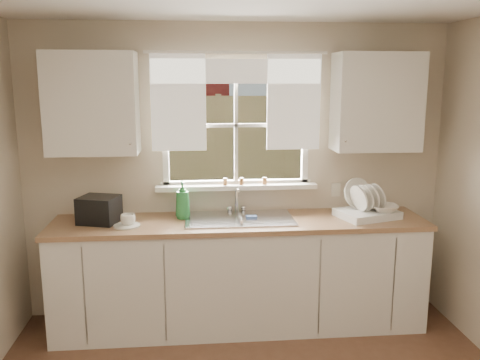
{
  "coord_description": "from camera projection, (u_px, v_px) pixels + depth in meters",
  "views": [
    {
      "loc": [
        -0.36,
        -2.28,
        2.04
      ],
      "look_at": [
        0.0,
        1.65,
        1.25
      ],
      "focal_mm": 38.0,
      "sensor_mm": 36.0,
      "label": 1
    }
  ],
  "objects": [
    {
      "name": "room_walls",
      "position": [
        274.0,
        255.0,
        2.36
      ],
      "size": [
        3.62,
        4.02,
        2.5
      ],
      "color": "beige",
      "rests_on": "ground"
    },
    {
      "name": "window",
      "position": [
        236.0,
        145.0,
        4.33
      ],
      "size": [
        1.38,
        0.16,
        1.06
      ],
      "color": "white",
      "rests_on": "room_walls"
    },
    {
      "name": "curtains",
      "position": [
        237.0,
        92.0,
        4.19
      ],
      "size": [
        1.5,
        0.03,
        0.81
      ],
      "color": "white",
      "rests_on": "room_walls"
    },
    {
      "name": "base_cabinets",
      "position": [
        240.0,
        275.0,
        4.22
      ],
      "size": [
        3.0,
        0.62,
        0.87
      ],
      "primitive_type": "cube",
      "color": "silver",
      "rests_on": "ground"
    },
    {
      "name": "countertop",
      "position": [
        240.0,
        223.0,
        4.13
      ],
      "size": [
        3.04,
        0.65,
        0.04
      ],
      "primitive_type": "cube",
      "color": "#946D4A",
      "rests_on": "base_cabinets"
    },
    {
      "name": "upper_cabinet_left",
      "position": [
        92.0,
        103.0,
        3.98
      ],
      "size": [
        0.7,
        0.33,
        0.8
      ],
      "primitive_type": "cube",
      "color": "silver",
      "rests_on": "room_walls"
    },
    {
      "name": "upper_cabinet_right",
      "position": [
        377.0,
        102.0,
        4.19
      ],
      "size": [
        0.7,
        0.33,
        0.8
      ],
      "primitive_type": "cube",
      "color": "silver",
      "rests_on": "room_walls"
    },
    {
      "name": "wall_outlet",
      "position": [
        336.0,
        190.0,
        4.47
      ],
      "size": [
        0.08,
        0.01,
        0.12
      ],
      "primitive_type": "cube",
      "color": "beige",
      "rests_on": "room_walls"
    },
    {
      "name": "sill_jars",
      "position": [
        244.0,
        181.0,
        4.33
      ],
      "size": [
        0.38,
        0.04,
        0.06
      ],
      "color": "brown",
      "rests_on": "window"
    },
    {
      "name": "backyard",
      "position": [
        238.0,
        7.0,
        10.25
      ],
      "size": [
        20.0,
        10.0,
        6.13
      ],
      "color": "#335421",
      "rests_on": "ground"
    },
    {
      "name": "sink",
      "position": [
        239.0,
        228.0,
        4.17
      ],
      "size": [
        0.88,
        0.52,
        0.4
      ],
      "color": "#B7B7BC",
      "rests_on": "countertop"
    },
    {
      "name": "dish_rack",
      "position": [
        367.0,
        209.0,
        4.21
      ],
      "size": [
        0.55,
        0.47,
        0.31
      ],
      "color": "white",
      "rests_on": "countertop"
    },
    {
      "name": "bowl",
      "position": [
        384.0,
        208.0,
        4.16
      ],
      "size": [
        0.24,
        0.24,
        0.05
      ],
      "primitive_type": "imported",
      "rotation": [
        0.0,
        0.0,
        -0.09
      ],
      "color": "white",
      "rests_on": "dish_rack"
    },
    {
      "name": "soap_bottle_a",
      "position": [
        183.0,
        200.0,
        4.15
      ],
      "size": [
        0.14,
        0.14,
        0.31
      ],
      "primitive_type": "imported",
      "rotation": [
        0.0,
        0.0,
        0.21
      ],
      "color": "#297E3B",
      "rests_on": "countertop"
    },
    {
      "name": "soap_bottle_b",
      "position": [
        183.0,
        205.0,
        4.23
      ],
      "size": [
        0.11,
        0.11,
        0.2
      ],
      "primitive_type": "imported",
      "rotation": [
        0.0,
        0.0,
        -0.31
      ],
      "color": "blue",
      "rests_on": "countertop"
    },
    {
      "name": "soap_bottle_c",
      "position": [
        94.0,
        208.0,
        4.18
      ],
      "size": [
        0.16,
        0.16,
        0.17
      ],
      "primitive_type": "imported",
      "rotation": [
        0.0,
        0.0,
        -0.23
      ],
      "color": "#EEDFC4",
      "rests_on": "countertop"
    },
    {
      "name": "saucer",
      "position": [
        127.0,
        226.0,
        3.95
      ],
      "size": [
        0.21,
        0.21,
        0.01
      ],
      "primitive_type": "cylinder",
      "color": "silver",
      "rests_on": "countertop"
    },
    {
      "name": "cup",
      "position": [
        128.0,
        220.0,
        3.97
      ],
      "size": [
        0.14,
        0.14,
        0.09
      ],
      "primitive_type": "imported",
      "rotation": [
        0.0,
        0.0,
        -0.27
      ],
      "color": "silver",
      "rests_on": "countertop"
    },
    {
      "name": "black_appliance",
      "position": [
        99.0,
        210.0,
        4.04
      ],
      "size": [
        0.35,
        0.33,
        0.21
      ],
      "primitive_type": "cube",
      "rotation": [
        0.0,
        0.0,
        -0.29
      ],
      "color": "black",
      "rests_on": "countertop"
    }
  ]
}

